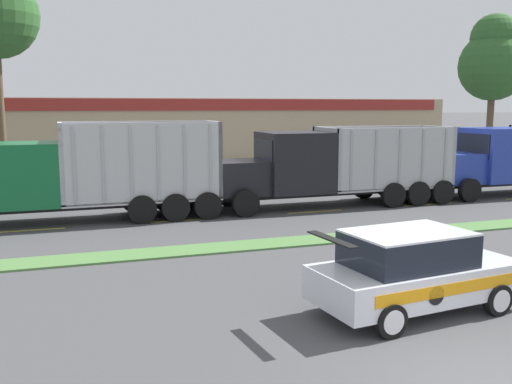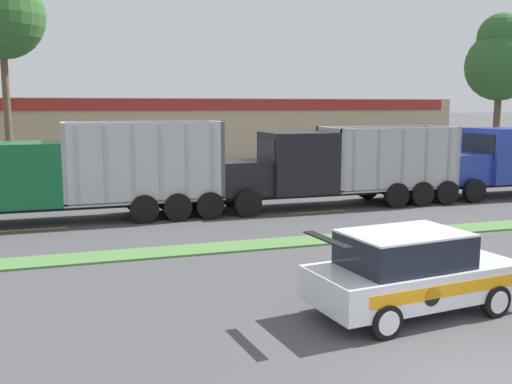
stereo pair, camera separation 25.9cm
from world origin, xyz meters
name	(u,v)px [view 2 (the right image)]	position (x,y,z in m)	size (l,w,h in m)	color
grass_verge	(275,243)	(0.00, 9.60, 0.03)	(120.00, 1.22, 0.06)	#517F42
centre_line_3	(31,229)	(-7.30, 14.21, 0.00)	(2.40, 0.14, 0.01)	yellow
centre_line_4	(186,220)	(-1.90, 14.21, 0.00)	(2.40, 0.14, 0.01)	yellow
centre_line_5	(318,212)	(3.50, 14.21, 0.00)	(2.40, 0.14, 0.01)	yellow
centre_line_6	(432,205)	(8.90, 14.21, 0.00)	(2.40, 0.14, 0.01)	yellow
dump_truck_lead	(316,169)	(3.89, 15.30, 1.61)	(10.79, 2.78, 3.34)	black
dump_truck_far_right	(54,179)	(-6.49, 15.26, 1.59)	(11.01, 2.61, 3.65)	black
rally_car	(410,271)	(0.63, 3.23, 0.88)	(4.54, 2.35, 1.76)	silver
store_building_backdrop	(221,129)	(5.96, 39.13, 2.38)	(35.24, 12.10, 4.76)	tan
tree_behind_centre	(1,7)	(-9.05, 27.14, 9.35)	(4.53, 4.53, 12.33)	brown
tree_behind_right	(501,59)	(19.74, 23.18, 7.08)	(4.28, 4.28, 9.90)	brown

